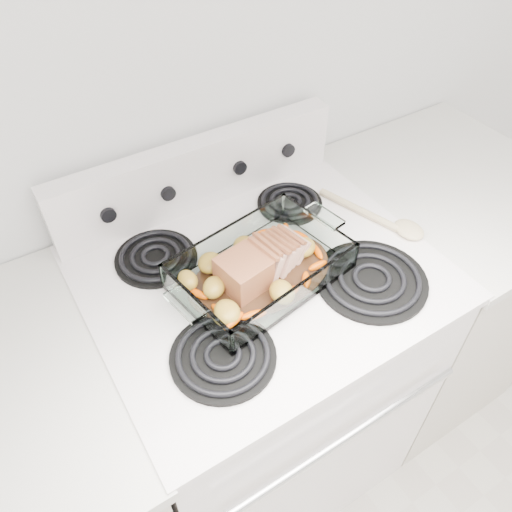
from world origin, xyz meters
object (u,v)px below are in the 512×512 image
electric_range (260,376)px  counter_right (423,289)px  baking_dish (261,271)px  pork_roast (256,265)px  counter_left (31,505)px

electric_range → counter_right: 0.67m
baking_dish → pork_roast: bearing=170.4°
counter_left → counter_right: 1.33m
pork_roast → baking_dish: bearing=-6.4°
electric_range → pork_roast: (-0.03, -0.02, 0.51)m
counter_right → pork_roast: 0.87m
counter_right → counter_left: bearing=180.0°
electric_range → pork_roast: electric_range is taller
electric_range → baking_dish: (-0.02, -0.02, 0.48)m
counter_left → baking_dish: bearing=-2.1°
counter_left → pork_roast: pork_roast is taller
counter_left → pork_roast: 0.82m
electric_range → counter_right: size_ratio=1.20×
electric_range → counter_left: size_ratio=1.20×
counter_right → pork_roast: bearing=-178.1°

